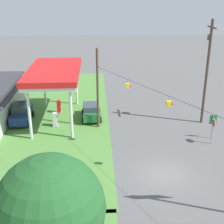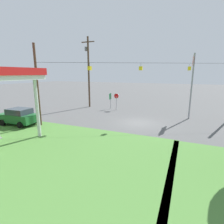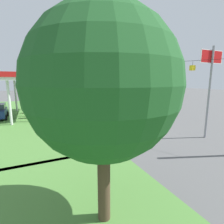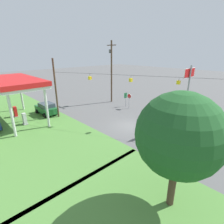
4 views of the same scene
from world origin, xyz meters
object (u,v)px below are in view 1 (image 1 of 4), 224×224
object	(u,v)px
gas_station_canopy	(54,73)
utility_pole_main	(207,68)
fuel_pump_near	(55,120)
fuel_pump_far	(59,107)
car_at_pumps_front	(91,111)
stop_sign_roadside	(213,126)
route_sign	(213,122)
car_at_pumps_rear	(22,113)
tree_west_verge	(50,209)

from	to	relation	value
gas_station_canopy	utility_pole_main	distance (m)	15.85
fuel_pump_near	fuel_pump_far	world-z (taller)	same
fuel_pump_near	car_at_pumps_front	size ratio (longest dim) A/B	0.38
fuel_pump_near	stop_sign_roadside	distance (m)	15.81
fuel_pump_near	fuel_pump_far	size ratio (longest dim) A/B	1.00
car_at_pumps_front	route_sign	size ratio (longest dim) A/B	1.70
car_at_pumps_rear	utility_pole_main	bearing A→B (deg)	84.42
route_sign	utility_pole_main	world-z (taller)	utility_pole_main
fuel_pump_near	utility_pole_main	bearing A→B (deg)	-88.90
car_at_pumps_front	tree_west_verge	xyz separation A→B (m)	(-21.31, 1.50, 3.86)
utility_pole_main	gas_station_canopy	bearing A→B (deg)	84.04
fuel_pump_far	car_at_pumps_front	distance (m)	4.28
fuel_pump_near	utility_pole_main	world-z (taller)	utility_pole_main
fuel_pump_far	stop_sign_roadside	size ratio (longest dim) A/B	0.62
fuel_pump_far	utility_pole_main	world-z (taller)	utility_pole_main
gas_station_canopy	fuel_pump_far	size ratio (longest dim) A/B	7.07
fuel_pump_near	stop_sign_roadside	size ratio (longest dim) A/B	0.62
route_sign	utility_pole_main	size ratio (longest dim) A/B	0.22
car_at_pumps_rear	utility_pole_main	size ratio (longest dim) A/B	0.42
fuel_pump_near	utility_pole_main	distance (m)	16.62
car_at_pumps_front	car_at_pumps_rear	distance (m)	7.57
car_at_pumps_front	tree_west_verge	world-z (taller)	tree_west_verge
car_at_pumps_front	car_at_pumps_rear	xyz separation A→B (m)	(-0.31, 7.56, 0.06)
gas_station_canopy	fuel_pump_near	bearing A→B (deg)	-179.95
fuel_pump_far	stop_sign_roadside	distance (m)	17.38
gas_station_canopy	route_sign	size ratio (longest dim) A/B	4.56
fuel_pump_near	fuel_pump_far	distance (m)	3.89
stop_sign_roadside	route_sign	xyz separation A→B (m)	(1.13, -0.38, -0.10)
tree_west_verge	fuel_pump_far	bearing A→B (deg)	5.58
stop_sign_roadside	car_at_pumps_front	bearing A→B (deg)	-120.49
fuel_pump_near	tree_west_verge	xyz separation A→B (m)	(-19.42, -2.28, 4.05)
car_at_pumps_rear	tree_west_verge	world-z (taller)	tree_west_verge
stop_sign_roadside	route_sign	bearing A→B (deg)	161.54
gas_station_canopy	stop_sign_roadside	bearing A→B (deg)	-113.99
fuel_pump_near	route_sign	xyz separation A→B (m)	(-3.62, -15.42, 0.98)
utility_pole_main	tree_west_verge	world-z (taller)	utility_pole_main
fuel_pump_near	utility_pole_main	xyz separation A→B (m)	(0.30, -15.74, 5.31)
car_at_pumps_front	tree_west_verge	distance (m)	21.71
car_at_pumps_front	fuel_pump_near	bearing A→B (deg)	113.96
fuel_pump_far	tree_west_verge	distance (m)	23.77
fuel_pump_far	car_at_pumps_rear	bearing A→B (deg)	121.55
route_sign	utility_pole_main	xyz separation A→B (m)	(3.92, -0.32, 4.33)
fuel_pump_far	utility_pole_main	distance (m)	17.00
route_sign	fuel_pump_far	bearing A→B (deg)	64.04
fuel_pump_near	car_at_pumps_rear	distance (m)	4.10
gas_station_canopy	stop_sign_roadside	xyz separation A→B (m)	(-6.70, -15.05, -3.45)
car_at_pumps_rear	route_sign	bearing A→B (deg)	73.02
car_at_pumps_front	utility_pole_main	world-z (taller)	utility_pole_main
gas_station_canopy	tree_west_verge	bearing A→B (deg)	-173.91
gas_station_canopy	car_at_pumps_rear	xyz separation A→B (m)	(-0.38, 3.78, -4.28)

